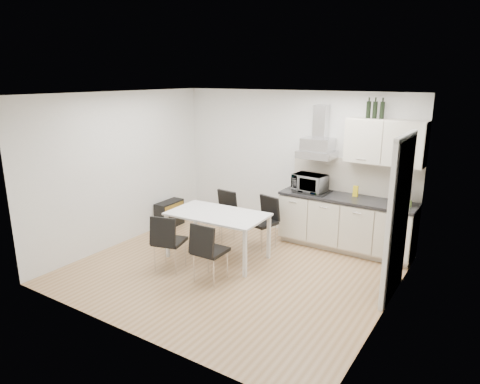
% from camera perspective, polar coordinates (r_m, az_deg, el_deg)
% --- Properties ---
extents(ground, '(4.50, 4.50, 0.00)m').
position_cam_1_polar(ground, '(6.58, -1.10, -10.34)').
color(ground, tan).
rests_on(ground, ground).
extents(wall_back, '(4.50, 0.10, 2.60)m').
position_cam_1_polar(wall_back, '(7.83, 7.03, 3.78)').
color(wall_back, white).
rests_on(wall_back, ground).
extents(wall_front, '(4.50, 0.10, 2.60)m').
position_cam_1_polar(wall_front, '(4.68, -14.98, -4.51)').
color(wall_front, white).
rests_on(wall_front, ground).
extents(wall_left, '(0.10, 4.00, 2.60)m').
position_cam_1_polar(wall_left, '(7.59, -15.44, 2.97)').
color(wall_left, white).
rests_on(wall_left, ground).
extents(wall_right, '(0.10, 4.00, 2.60)m').
position_cam_1_polar(wall_right, '(5.27, 19.64, -2.67)').
color(wall_right, white).
rests_on(wall_right, ground).
extents(ceiling, '(4.50, 4.50, 0.00)m').
position_cam_1_polar(ceiling, '(5.94, -1.23, 12.92)').
color(ceiling, white).
rests_on(ceiling, wall_back).
extents(doorway, '(0.08, 1.04, 2.10)m').
position_cam_1_polar(doorway, '(5.86, 20.32, -3.51)').
color(doorway, white).
rests_on(doorway, ground).
extents(kitchenette, '(2.22, 0.64, 2.52)m').
position_cam_1_polar(kitchenette, '(7.27, 14.41, -1.29)').
color(kitchenette, beige).
rests_on(kitchenette, ground).
extents(dining_table, '(1.57, 0.95, 0.75)m').
position_cam_1_polar(dining_table, '(6.76, -3.01, -3.43)').
color(dining_table, white).
rests_on(dining_table, ground).
extents(chair_far_left, '(0.48, 0.54, 0.88)m').
position_cam_1_polar(chair_far_left, '(7.55, -2.63, -3.33)').
color(chair_far_left, black).
rests_on(chair_far_left, ground).
extents(chair_far_right, '(0.54, 0.59, 0.88)m').
position_cam_1_polar(chair_far_right, '(7.22, 2.90, -4.19)').
color(chair_far_right, black).
rests_on(chair_far_right, ground).
extents(chair_near_left, '(0.55, 0.60, 0.88)m').
position_cam_1_polar(chair_near_left, '(6.52, -9.36, -6.58)').
color(chair_near_left, black).
rests_on(chair_near_left, ground).
extents(chair_near_right, '(0.45, 0.51, 0.88)m').
position_cam_1_polar(chair_near_right, '(6.11, -3.96, -7.91)').
color(chair_near_right, black).
rests_on(chair_near_right, ground).
extents(guitar_amp, '(0.28, 0.61, 0.50)m').
position_cam_1_polar(guitar_amp, '(8.41, -9.37, -2.89)').
color(guitar_amp, black).
rests_on(guitar_amp, ground).
extents(floor_speaker, '(0.20, 0.19, 0.29)m').
position_cam_1_polar(floor_speaker, '(8.79, -2.46, -2.64)').
color(floor_speaker, black).
rests_on(floor_speaker, ground).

